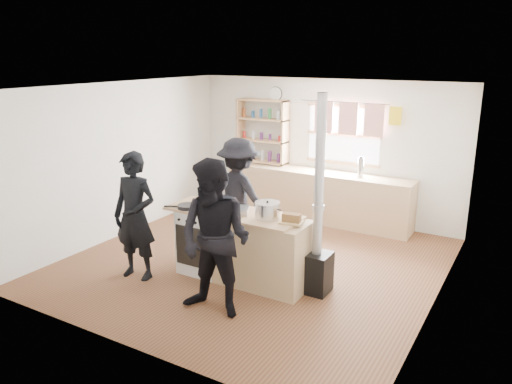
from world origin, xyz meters
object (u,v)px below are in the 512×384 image
skillet_greens (188,206)px  person_near_right (215,239)px  stockpot_stove (216,199)px  roast_tray (235,210)px  person_far (239,195)px  bread_board (292,219)px  cooking_island (242,247)px  flue_heater (317,244)px  thermos (361,167)px  stockpot_counter (267,210)px  person_near_left (135,216)px

skillet_greens → person_near_right: 1.20m
stockpot_stove → roast_tray: bearing=-18.6°
skillet_greens → roast_tray: (0.65, 0.16, 0.01)m
roast_tray → person_far: (-0.51, 0.91, -0.10)m
bread_board → person_near_right: bearing=-119.9°
cooking_island → skillet_greens: 0.91m
cooking_island → stockpot_stove: stockpot_stove is taller
stockpot_stove → bread_board: size_ratio=0.82×
flue_heater → bread_board: bearing=-145.2°
thermos → bread_board: thermos is taller
skillet_greens → bread_board: 1.48m
skillet_greens → flue_heater: flue_heater is taller
thermos → person_near_right: size_ratio=0.18×
stockpot_counter → bread_board: size_ratio=1.04×
thermos → roast_tray: thermos is taller
bread_board → person_near_left: person_near_left is taller
cooking_island → person_near_left: 1.47m
thermos → stockpot_counter: (-0.26, -2.78, -0.03)m
stockpot_counter → person_far: person_far is taller
bread_board → person_near_left: (-1.99, -0.62, -0.12)m
cooking_island → person_far: bearing=124.5°
flue_heater → person_near_left: size_ratio=1.46×
flue_heater → person_near_left: (-2.26, -0.80, 0.21)m
roast_tray → person_near_right: person_near_right is taller
thermos → skillet_greens: thermos is taller
cooking_island → flue_heater: bearing=9.8°
person_near_left → person_far: person_far is taller
person_near_left → bread_board: bearing=10.1°
stockpot_counter → person_near_left: person_near_left is taller
stockpot_counter → person_far: 1.34m
cooking_island → skillet_greens: bearing=-166.3°
bread_board → stockpot_stove: bearing=174.3°
roast_tray → person_far: 1.05m
stockpot_counter → person_near_right: (-0.17, -0.90, -0.12)m
person_near_left → cooking_island: bearing=19.3°
cooking_island → bread_board: 0.88m
stockpot_counter → bread_board: 0.35m
cooking_island → stockpot_stove: size_ratio=7.85×
stockpot_stove → flue_heater: (1.47, 0.07, -0.37)m
roast_tray → stockpot_counter: bearing=2.0°
stockpot_stove → person_far: 0.80m
person_near_right → person_near_left: bearing=166.4°
person_near_right → flue_heater: bearing=51.0°
stockpot_counter → flue_heater: (0.61, 0.18, -0.39)m
person_near_right → person_far: (-0.81, 1.79, -0.05)m
flue_heater → person_far: flue_heater is taller
roast_tray → person_near_right: bearing=-71.4°
roast_tray → flue_heater: flue_heater is taller
bread_board → person_near_right: person_near_right is taller
roast_tray → person_near_right: (0.30, -0.88, -0.06)m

